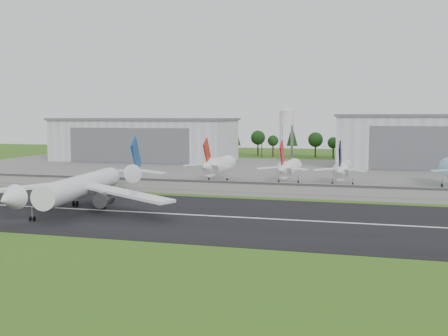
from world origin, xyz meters
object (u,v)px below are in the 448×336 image
(parked_jet_red_a, at_px, (217,165))
(main_airliner, at_px, (80,191))
(parked_jet_navy, at_px, (342,170))
(parked_jet_red_b, at_px, (288,168))

(parked_jet_red_a, bearing_deg, main_airliner, -104.11)
(main_airliner, distance_m, parked_jet_navy, 91.20)
(parked_jet_red_a, xyz_separation_m, parked_jet_navy, (45.05, -0.05, -0.34))
(parked_jet_red_a, relative_size, parked_jet_red_b, 1.00)
(main_airliner, bearing_deg, parked_jet_red_a, -112.11)
(parked_jet_red_b, xyz_separation_m, parked_jet_navy, (18.88, 0.00, 0.01))
(parked_jet_navy, bearing_deg, main_airliner, -132.75)
(main_airliner, height_order, parked_jet_red_b, main_airliner)
(main_airliner, distance_m, parked_jet_red_a, 69.12)
(parked_jet_red_a, height_order, parked_jet_navy, parked_jet_red_a)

